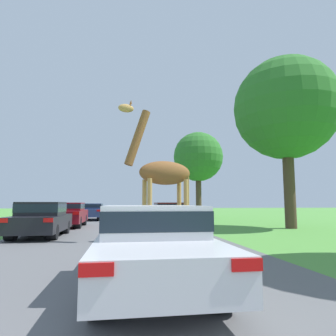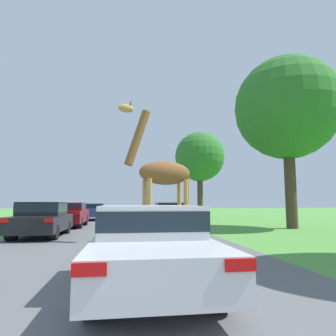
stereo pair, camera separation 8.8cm
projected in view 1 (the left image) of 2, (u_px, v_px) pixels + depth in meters
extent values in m
cube|color=#5B5B5E|center=(119.00, 217.00, 28.91)|extent=(8.02, 120.00, 0.00)
cylinder|color=tan|center=(150.00, 210.00, 10.20)|extent=(0.16, 0.16, 2.17)
cylinder|color=#2D2319|center=(149.00, 241.00, 10.08)|extent=(0.21, 0.21, 0.10)
cylinder|color=tan|center=(144.00, 210.00, 10.80)|extent=(0.16, 0.16, 2.17)
cylinder|color=#2D2319|center=(144.00, 239.00, 10.68)|extent=(0.21, 0.21, 0.10)
cylinder|color=tan|center=(186.00, 210.00, 10.67)|extent=(0.16, 0.16, 2.17)
cylinder|color=#2D2319|center=(186.00, 239.00, 10.55)|extent=(0.21, 0.21, 0.10)
cylinder|color=tan|center=(179.00, 209.00, 11.27)|extent=(0.16, 0.16, 2.17)
cylinder|color=#2D2319|center=(179.00, 237.00, 11.15)|extent=(0.21, 0.21, 0.10)
ellipsoid|color=brown|center=(165.00, 173.00, 10.89)|extent=(2.06, 1.13, 0.87)
cylinder|color=brown|center=(137.00, 138.00, 10.67)|extent=(0.97, 0.48, 2.08)
ellipsoid|color=tan|center=(126.00, 108.00, 10.64)|extent=(0.60, 0.35, 0.30)
cylinder|color=tan|center=(188.00, 190.00, 11.14)|extent=(0.06, 0.06, 1.20)
cone|color=brown|center=(131.00, 102.00, 10.66)|extent=(0.07, 0.07, 0.16)
cone|color=brown|center=(130.00, 103.00, 10.79)|extent=(0.07, 0.07, 0.16)
cube|color=silver|center=(151.00, 249.00, 5.02)|extent=(1.72, 4.64, 0.50)
cube|color=silver|center=(151.00, 220.00, 5.08)|extent=(1.55, 2.09, 0.47)
cube|color=#19232D|center=(151.00, 218.00, 5.08)|extent=(1.56, 2.11, 0.28)
cube|color=red|center=(96.00, 270.00, 2.65)|extent=(0.31, 0.03, 0.12)
cube|color=red|center=(247.00, 265.00, 2.86)|extent=(0.31, 0.03, 0.12)
cylinder|color=black|center=(112.00, 249.00, 6.26)|extent=(0.34, 0.71, 0.71)
cylinder|color=black|center=(176.00, 248.00, 6.47)|extent=(0.34, 0.71, 0.71)
cylinder|color=black|center=(104.00, 285.00, 3.53)|extent=(0.34, 0.71, 0.71)
cylinder|color=black|center=(216.00, 281.00, 3.73)|extent=(0.34, 0.71, 0.71)
cube|color=navy|center=(92.00, 212.00, 23.68)|extent=(1.73, 4.45, 0.58)
cube|color=navy|center=(92.00, 206.00, 23.74)|extent=(1.55, 2.00, 0.42)
cube|color=#19232D|center=(92.00, 206.00, 23.74)|extent=(1.57, 2.02, 0.25)
cube|color=red|center=(79.00, 211.00, 21.41)|extent=(0.31, 0.03, 0.14)
cube|color=red|center=(99.00, 211.00, 21.62)|extent=(0.31, 0.03, 0.14)
cylinder|color=black|center=(85.00, 215.00, 24.86)|extent=(0.35, 0.69, 0.69)
cylinder|color=black|center=(102.00, 215.00, 25.07)|extent=(0.35, 0.69, 0.69)
cylinder|color=black|center=(81.00, 216.00, 22.24)|extent=(0.35, 0.69, 0.69)
cylinder|color=black|center=(100.00, 216.00, 22.45)|extent=(0.35, 0.69, 0.69)
cube|color=#561914|center=(169.00, 216.00, 18.39)|extent=(1.83, 4.30, 0.57)
cube|color=#561914|center=(169.00, 207.00, 18.45)|extent=(1.65, 1.94, 0.53)
cube|color=#19232D|center=(169.00, 206.00, 18.45)|extent=(1.67, 1.96, 0.32)
cube|color=red|center=(161.00, 214.00, 16.18)|extent=(0.33, 0.03, 0.14)
cube|color=red|center=(188.00, 214.00, 16.40)|extent=(0.33, 0.03, 0.14)
cylinder|color=black|center=(155.00, 219.00, 19.52)|extent=(0.37, 0.61, 0.61)
cylinder|color=black|center=(177.00, 219.00, 19.74)|extent=(0.37, 0.61, 0.61)
cylinder|color=black|center=(160.00, 221.00, 16.98)|extent=(0.37, 0.61, 0.61)
cylinder|color=black|center=(185.00, 221.00, 17.20)|extent=(0.37, 0.61, 0.61)
cube|color=maroon|center=(68.00, 216.00, 16.69)|extent=(1.72, 3.94, 0.65)
cube|color=maroon|center=(69.00, 206.00, 16.75)|extent=(1.55, 1.77, 0.43)
cube|color=#19232D|center=(69.00, 206.00, 16.75)|extent=(1.56, 1.79, 0.26)
cube|color=red|center=(46.00, 213.00, 14.67)|extent=(0.31, 0.03, 0.15)
cube|color=red|center=(76.00, 213.00, 14.88)|extent=(0.31, 0.03, 0.15)
cylinder|color=black|center=(59.00, 220.00, 17.71)|extent=(0.34, 0.64, 0.64)
cylinder|color=black|center=(83.00, 220.00, 17.92)|extent=(0.34, 0.64, 0.64)
cylinder|color=black|center=(50.00, 223.00, 15.39)|extent=(0.34, 0.64, 0.64)
cylinder|color=black|center=(78.00, 222.00, 15.60)|extent=(0.34, 0.64, 0.64)
cube|color=black|center=(41.00, 223.00, 11.84)|extent=(1.75, 3.90, 0.60)
cube|color=black|center=(42.00, 209.00, 11.91)|extent=(1.58, 1.76, 0.53)
cube|color=#19232D|center=(42.00, 208.00, 11.91)|extent=(1.59, 1.77, 0.32)
cube|color=red|center=(3.00, 221.00, 9.84)|extent=(0.32, 0.03, 0.14)
cube|color=red|center=(48.00, 220.00, 10.05)|extent=(0.32, 0.03, 0.14)
cylinder|color=black|center=(31.00, 227.00, 12.86)|extent=(0.35, 0.56, 0.56)
cylinder|color=black|center=(65.00, 227.00, 13.07)|extent=(0.35, 0.56, 0.56)
cylinder|color=black|center=(11.00, 233.00, 10.56)|extent=(0.35, 0.56, 0.56)
cylinder|color=black|center=(52.00, 232.00, 10.77)|extent=(0.35, 0.56, 0.56)
cylinder|color=#4C3828|center=(289.00, 175.00, 15.99)|extent=(0.59, 0.59, 5.66)
sphere|color=#2D7028|center=(286.00, 108.00, 16.42)|extent=(5.60, 5.60, 5.60)
cylinder|color=#4C3828|center=(199.00, 190.00, 27.96)|extent=(0.53, 0.53, 4.99)
sphere|color=#2D7028|center=(198.00, 157.00, 28.33)|extent=(4.67, 4.67, 4.67)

